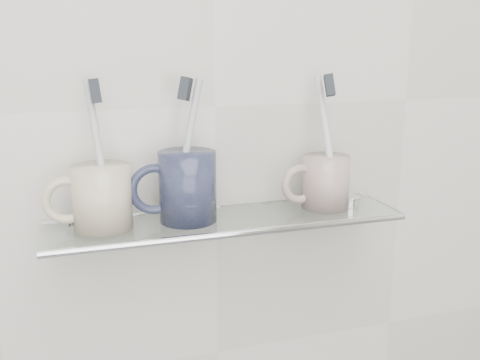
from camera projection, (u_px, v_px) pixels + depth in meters
name	position (u px, v px, depth m)	size (l,w,h in m)	color
wall_back	(215.00, 106.00, 0.77)	(2.50, 2.50, 0.00)	beige
shelf_glass	(227.00, 220.00, 0.75)	(0.50, 0.12, 0.01)	silver
shelf_rail	(239.00, 233.00, 0.70)	(0.01, 0.01, 0.50)	silver
bracket_left	(73.00, 232.00, 0.74)	(0.02, 0.02, 0.03)	silver
bracket_right	(345.00, 206.00, 0.86)	(0.02, 0.02, 0.03)	silver
mug_left	(102.00, 198.00, 0.70)	(0.08, 0.08, 0.09)	beige
mug_left_handle	(67.00, 200.00, 0.69)	(0.06, 0.06, 0.01)	beige
toothbrush_left	(99.00, 154.00, 0.68)	(0.01, 0.01, 0.19)	#BABABA
bristles_left	(95.00, 91.00, 0.66)	(0.01, 0.02, 0.03)	#22262C
mug_center	(188.00, 187.00, 0.73)	(0.08, 0.08, 0.10)	black
mug_center_handle	(154.00, 189.00, 0.72)	(0.07, 0.07, 0.01)	black
toothbrush_center	(187.00, 149.00, 0.72)	(0.01, 0.01, 0.19)	#AEB1B8
bristles_center	(185.00, 89.00, 0.70)	(0.01, 0.02, 0.03)	#22262C
mug_right	(326.00, 182.00, 0.79)	(0.07, 0.07, 0.08)	silver
mug_right_handle	(300.00, 184.00, 0.78)	(0.06, 0.06, 0.01)	silver
toothbrush_right	(327.00, 141.00, 0.78)	(0.01, 0.01, 0.19)	silver
bristles_right	(330.00, 85.00, 0.76)	(0.01, 0.02, 0.03)	#22262C
chrome_cap	(350.00, 201.00, 0.81)	(0.03, 0.03, 0.01)	silver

